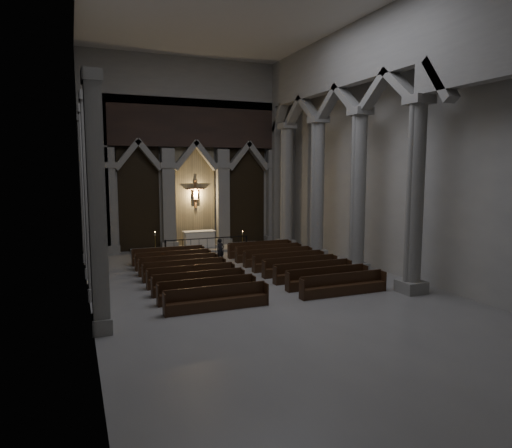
# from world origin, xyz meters

# --- Properties ---
(room) EXTENTS (24.00, 24.10, 12.00)m
(room) POSITION_xyz_m (0.00, 0.00, 7.60)
(room) COLOR gray
(room) RESTS_ON ground
(sanctuary_wall) EXTENTS (14.00, 0.77, 12.00)m
(sanctuary_wall) POSITION_xyz_m (0.00, 11.54, 6.62)
(sanctuary_wall) COLOR gray
(sanctuary_wall) RESTS_ON ground
(right_arcade) EXTENTS (1.00, 24.00, 12.00)m
(right_arcade) POSITION_xyz_m (5.50, 1.33, 7.83)
(right_arcade) COLOR gray
(right_arcade) RESTS_ON ground
(left_pilasters) EXTENTS (0.60, 13.00, 8.03)m
(left_pilasters) POSITION_xyz_m (-6.75, 3.50, 3.91)
(left_pilasters) COLOR gray
(left_pilasters) RESTS_ON ground
(sanctuary_step) EXTENTS (8.50, 2.60, 0.15)m
(sanctuary_step) POSITION_xyz_m (0.00, 10.60, 0.07)
(sanctuary_step) COLOR gray
(sanctuary_step) RESTS_ON ground
(altar) EXTENTS (2.05, 0.82, 1.04)m
(altar) POSITION_xyz_m (-0.02, 10.87, 0.67)
(altar) COLOR silver
(altar) RESTS_ON sanctuary_step
(altar_rail) EXTENTS (5.15, 0.09, 1.01)m
(altar_rail) POSITION_xyz_m (0.00, 9.06, 0.67)
(altar_rail) COLOR black
(altar_rail) RESTS_ON ground
(candle_stand_left) EXTENTS (0.25, 0.25, 1.46)m
(candle_stand_left) POSITION_xyz_m (-3.01, 9.67, 0.40)
(candle_stand_left) COLOR #A48632
(candle_stand_left) RESTS_ON ground
(candle_stand_right) EXTENTS (0.21, 0.21, 1.24)m
(candle_stand_right) POSITION_xyz_m (2.43, 9.50, 0.34)
(candle_stand_right) COLOR #A48632
(candle_stand_right) RESTS_ON ground
(pews) EXTENTS (9.32, 9.39, 0.87)m
(pews) POSITION_xyz_m (-0.00, 2.77, 0.29)
(pews) COLOR black
(pews) RESTS_ON ground
(worshipper) EXTENTS (0.56, 0.45, 1.33)m
(worshipper) POSITION_xyz_m (-0.01, 6.41, 0.66)
(worshipper) COLOR black
(worshipper) RESTS_ON ground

